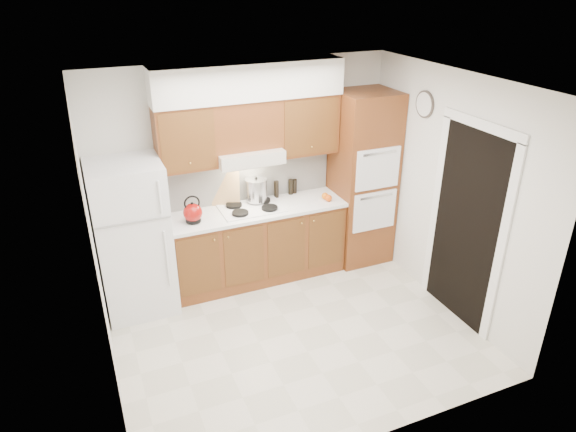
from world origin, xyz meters
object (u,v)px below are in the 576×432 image
at_px(kettle, 193,213).
at_px(stock_pot, 256,190).
at_px(fridge, 133,239).
at_px(oven_cabinet, 362,179).

bearing_deg(kettle, stock_pot, 15.83).
bearing_deg(fridge, stock_pot, 8.14).
relative_size(oven_cabinet, stock_pot, 8.35).
bearing_deg(kettle, oven_cabinet, 1.51).
bearing_deg(fridge, oven_cabinet, 0.70).
bearing_deg(kettle, fridge, 178.14).
distance_m(oven_cabinet, stock_pot, 1.36).
bearing_deg(oven_cabinet, fridge, -179.30).
bearing_deg(oven_cabinet, stock_pot, 172.47).
relative_size(fridge, stock_pot, 6.53).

